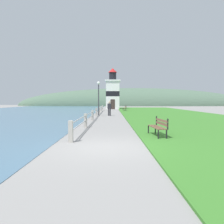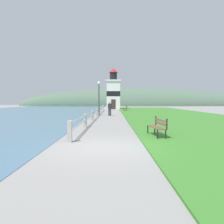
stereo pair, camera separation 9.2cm
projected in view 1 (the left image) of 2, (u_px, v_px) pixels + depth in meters
ground_plane at (105, 147)px, 8.07m from camera, size 160.00×160.00×0.00m
grass_verge at (173, 115)px, 26.32m from camera, size 12.00×54.87×0.06m
seawall_railing at (97, 111)px, 24.07m from camera, size 0.18×30.28×0.90m
park_bench_near at (159, 126)px, 10.37m from camera, size 0.63×1.74×0.94m
park_bench_midway at (125, 108)px, 37.03m from camera, size 0.53×1.76×0.94m
lighthouse at (113, 92)px, 45.33m from camera, size 3.14×3.14×8.44m
person_strolling at (110, 108)px, 24.97m from camera, size 0.44×0.32×1.64m
lamp_post at (99, 92)px, 25.36m from camera, size 0.36×0.36×3.96m
distant_hillside at (135, 106)px, 74.55m from camera, size 80.00×16.00×12.00m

